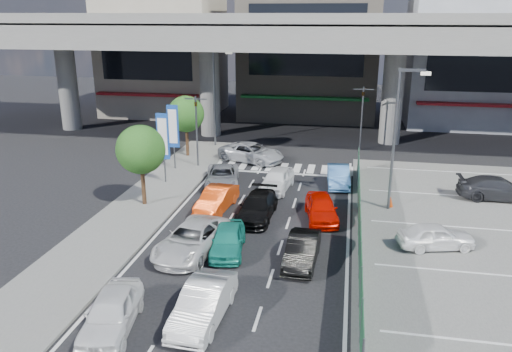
% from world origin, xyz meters
% --- Properties ---
extents(ground, '(120.00, 120.00, 0.00)m').
position_xyz_m(ground, '(0.00, 0.00, 0.00)').
color(ground, black).
rests_on(ground, ground).
extents(parking_lot, '(12.00, 28.00, 0.06)m').
position_xyz_m(parking_lot, '(11.00, 2.00, 0.03)').
color(parking_lot, '#5B5B58').
rests_on(parking_lot, ground).
extents(sidewalk_left, '(4.00, 30.00, 0.12)m').
position_xyz_m(sidewalk_left, '(-7.00, 4.00, 0.06)').
color(sidewalk_left, '#5B5B58').
rests_on(sidewalk_left, ground).
extents(fence_run, '(0.16, 22.00, 1.80)m').
position_xyz_m(fence_run, '(5.30, 1.00, 0.90)').
color(fence_run, '#1B4F2E').
rests_on(fence_run, ground).
extents(expressway, '(64.00, 14.00, 10.75)m').
position_xyz_m(expressway, '(0.00, 22.00, 8.76)').
color(expressway, slate).
rests_on(expressway, ground).
extents(building_west, '(12.00, 10.90, 13.00)m').
position_xyz_m(building_west, '(-16.00, 31.97, 6.49)').
color(building_west, gray).
rests_on(building_west, ground).
extents(building_center, '(14.00, 10.90, 15.00)m').
position_xyz_m(building_center, '(0.00, 32.97, 7.49)').
color(building_center, gray).
rests_on(building_center, ground).
extents(building_east, '(12.00, 10.90, 12.00)m').
position_xyz_m(building_east, '(16.00, 31.97, 5.99)').
color(building_east, gray).
rests_on(building_east, ground).
extents(traffic_light_left, '(1.60, 1.24, 5.20)m').
position_xyz_m(traffic_light_left, '(-6.20, 12.00, 3.94)').
color(traffic_light_left, '#595B60').
rests_on(traffic_light_left, ground).
extents(traffic_light_right, '(1.60, 1.24, 5.20)m').
position_xyz_m(traffic_light_right, '(5.50, 19.00, 3.94)').
color(traffic_light_right, '#595B60').
rests_on(traffic_light_right, ground).
extents(street_lamp_right, '(1.65, 0.22, 8.00)m').
position_xyz_m(street_lamp_right, '(7.17, 6.00, 4.77)').
color(street_lamp_right, '#595B60').
rests_on(street_lamp_right, ground).
extents(street_lamp_left, '(1.65, 0.22, 8.00)m').
position_xyz_m(street_lamp_left, '(-6.33, 18.00, 4.77)').
color(street_lamp_left, '#595B60').
rests_on(street_lamp_left, ground).
extents(signboard_near, '(0.80, 0.14, 4.70)m').
position_xyz_m(signboard_near, '(-7.20, 7.99, 3.06)').
color(signboard_near, '#595B60').
rests_on(signboard_near, ground).
extents(signboard_far, '(0.80, 0.14, 4.70)m').
position_xyz_m(signboard_far, '(-7.60, 10.99, 3.06)').
color(signboard_far, '#595B60').
rests_on(signboard_far, ground).
extents(tree_near, '(2.80, 2.80, 4.80)m').
position_xyz_m(tree_near, '(-7.00, 4.00, 3.39)').
color(tree_near, '#382314').
rests_on(tree_near, ground).
extents(tree_far, '(2.80, 2.80, 4.80)m').
position_xyz_m(tree_far, '(-7.80, 14.50, 3.39)').
color(tree_far, '#382314').
rests_on(tree_far, ground).
extents(van_white_back_left, '(2.24, 4.22, 1.37)m').
position_xyz_m(van_white_back_left, '(-3.37, -7.57, 0.68)').
color(van_white_back_left, white).
rests_on(van_white_back_left, ground).
extents(hatch_white_back_mid, '(1.68, 4.26, 1.38)m').
position_xyz_m(hatch_white_back_mid, '(-0.33, -6.41, 0.69)').
color(hatch_white_back_mid, silver).
rests_on(hatch_white_back_mid, ground).
extents(sedan_white_mid_left, '(2.99, 5.25, 1.38)m').
position_xyz_m(sedan_white_mid_left, '(-2.40, -1.30, 0.69)').
color(sedan_white_mid_left, silver).
rests_on(sedan_white_mid_left, ground).
extents(taxi_teal_mid, '(1.98, 3.91, 1.28)m').
position_xyz_m(taxi_teal_mid, '(-0.78, -0.90, 0.64)').
color(taxi_teal_mid, teal).
rests_on(taxi_teal_mid, ground).
extents(hatch_black_mid_right, '(1.48, 3.86, 1.25)m').
position_xyz_m(hatch_black_mid_right, '(2.77, -1.33, 0.63)').
color(hatch_black_mid_right, black).
rests_on(hatch_black_mid_right, ground).
extents(taxi_orange_left, '(1.81, 4.12, 1.32)m').
position_xyz_m(taxi_orange_left, '(-2.65, 4.11, 0.66)').
color(taxi_orange_left, '#DC400D').
rests_on(taxi_orange_left, ground).
extents(sedan_black_mid, '(1.88, 4.46, 1.29)m').
position_xyz_m(sedan_black_mid, '(-0.17, 3.42, 0.64)').
color(sedan_black_mid, black).
rests_on(sedan_black_mid, ground).
extents(taxi_orange_right, '(2.29, 4.17, 1.35)m').
position_xyz_m(taxi_orange_right, '(3.30, 3.82, 0.67)').
color(taxi_orange_right, '#CF0D00').
rests_on(taxi_orange_right, ground).
extents(wagon_silver_front_left, '(2.98, 4.86, 1.26)m').
position_xyz_m(wagon_silver_front_left, '(-3.40, 8.26, 0.63)').
color(wagon_silver_front_left, '#A5A6AD').
rests_on(wagon_silver_front_left, ground).
extents(sedan_white_front_mid, '(2.05, 4.20, 1.38)m').
position_xyz_m(sedan_white_front_mid, '(0.22, 8.13, 0.69)').
color(sedan_white_front_mid, white).
rests_on(sedan_white_front_mid, ground).
extents(kei_truck_front_right, '(1.67, 3.99, 1.28)m').
position_xyz_m(kei_truck_front_right, '(4.03, 9.74, 0.64)').
color(kei_truck_front_right, '#457BBF').
rests_on(kei_truck_front_right, ground).
extents(crossing_wagon_silver, '(5.55, 4.01, 1.40)m').
position_xyz_m(crossing_wagon_silver, '(-2.62, 14.13, 0.70)').
color(crossing_wagon_silver, '#B0B3B9').
rests_on(crossing_wagon_silver, ground).
extents(parked_sedan_white, '(3.84, 2.26, 1.23)m').
position_xyz_m(parked_sedan_white, '(8.88, 1.24, 0.67)').
color(parked_sedan_white, white).
rests_on(parked_sedan_white, parking_lot).
extents(parked_sedan_dgrey, '(4.68, 1.95, 1.35)m').
position_xyz_m(parked_sedan_dgrey, '(13.53, 8.82, 0.74)').
color(parked_sedan_dgrey, '#2D2D31').
rests_on(parked_sedan_dgrey, parking_lot).
extents(traffic_cone, '(0.41, 0.41, 0.64)m').
position_xyz_m(traffic_cone, '(7.13, 6.33, 0.38)').
color(traffic_cone, '#D5430B').
rests_on(traffic_cone, parking_lot).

